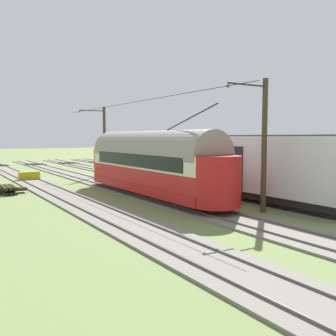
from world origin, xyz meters
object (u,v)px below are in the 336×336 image
at_px(track_end_bumper, 29,176).
at_px(spare_tie_stack, 8,190).
at_px(vintage_streetcar, 151,163).
at_px(boxcar_adjacent, 248,165).
at_px(catenary_pole_mid_near, 263,143).
at_px(catenary_pole_foreground, 104,140).

bearing_deg(track_end_bumper, spare_tie_stack, 68.23).
relative_size(spare_tie_stack, track_end_bumper, 1.33).
relative_size(vintage_streetcar, boxcar_adjacent, 1.11).
height_order(vintage_streetcar, catenary_pole_mid_near, catenary_pole_mid_near).
height_order(catenary_pole_foreground, track_end_bumper, catenary_pole_foreground).
height_order(catenary_pole_foreground, spare_tie_stack, catenary_pole_foreground).
relative_size(boxcar_adjacent, spare_tie_stack, 5.92).
bearing_deg(vintage_streetcar, track_end_bumper, -71.16).
xyz_separation_m(catenary_pole_mid_near, track_end_bumper, (7.13, -21.29, -3.18)).
bearing_deg(spare_tie_stack, boxcar_adjacent, 139.71).
distance_m(boxcar_adjacent, catenary_pole_mid_near, 4.42).
distance_m(catenary_pole_mid_near, track_end_bumper, 22.68).
relative_size(boxcar_adjacent, catenary_pole_mid_near, 2.07).
height_order(vintage_streetcar, spare_tie_stack, vintage_streetcar).
height_order(spare_tie_stack, track_end_bumper, track_end_bumper).
xyz_separation_m(vintage_streetcar, spare_tie_stack, (7.65, -6.53, -1.98)).
height_order(boxcar_adjacent, track_end_bumper, boxcar_adjacent).
relative_size(vintage_streetcar, track_end_bumper, 8.76).
bearing_deg(track_end_bumper, catenary_pole_foreground, 179.08).
distance_m(catenary_pole_foreground, track_end_bumper, 7.80).
bearing_deg(catenary_pole_foreground, vintage_streetcar, 80.08).
height_order(vintage_streetcar, track_end_bumper, vintage_streetcar).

